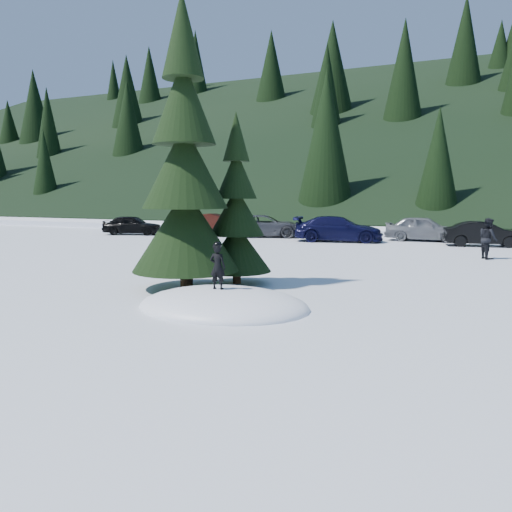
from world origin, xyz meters
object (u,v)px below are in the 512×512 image
at_px(adult_0, 488,238).
at_px(car_2, 265,226).
at_px(car_0, 132,225).
at_px(car_5, 484,234).
at_px(child_skier, 218,267).
at_px(car_1, 216,224).
at_px(spruce_short, 236,218).
at_px(spruce_tall, 185,178).
at_px(car_4, 423,228).
at_px(car_3, 338,229).

xyz_separation_m(adult_0, car_2, (-13.43, 6.55, -0.17)).
distance_m(car_0, car_5, 22.64).
xyz_separation_m(child_skier, adult_0, (6.30, 13.28, -0.14)).
height_order(child_skier, car_5, child_skier).
xyz_separation_m(adult_0, car_1, (-17.72, 7.55, -0.18)).
height_order(spruce_short, car_1, spruce_short).
relative_size(spruce_tall, car_4, 1.91).
xyz_separation_m(child_skier, car_3, (-1.81, 18.55, -0.28)).
bearing_deg(car_2, car_1, 57.41).
xyz_separation_m(car_4, car_5, (3.33, -1.89, -0.09)).
distance_m(car_3, car_5, 7.99).
relative_size(adult_0, car_0, 0.45).
distance_m(spruce_tall, car_5, 19.28).
height_order(spruce_tall, adult_0, spruce_tall).
distance_m(spruce_short, car_0, 21.09).
bearing_deg(adult_0, car_1, 41.25).
bearing_deg(spruce_tall, adult_0, 53.57).
height_order(spruce_tall, car_2, spruce_tall).
xyz_separation_m(car_2, car_5, (13.29, -0.71, -0.06)).
height_order(child_skier, car_1, child_skier).
bearing_deg(adult_0, spruce_short, 117.79).
relative_size(spruce_tall, car_2, 1.63).
relative_size(adult_0, car_3, 0.34).
relative_size(car_1, car_4, 0.97).
height_order(car_0, car_1, car_1).
xyz_separation_m(spruce_short, child_skier, (1.10, -3.30, -1.06)).
distance_m(car_3, car_4, 5.25).
bearing_deg(adult_0, car_5, -24.32).
bearing_deg(spruce_short, car_4, 77.48).
bearing_deg(car_1, car_5, -111.44).
bearing_deg(spruce_tall, child_skier, -42.09).
xyz_separation_m(car_0, car_3, (14.62, 0.84, 0.07)).
bearing_deg(spruce_short, car_3, 92.66).
relative_size(spruce_short, car_0, 1.33).
xyz_separation_m(spruce_short, car_3, (-0.71, 15.25, -1.34)).
bearing_deg(car_1, spruce_short, -165.40).
bearing_deg(child_skier, car_0, -51.07).
bearing_deg(adult_0, car_3, 31.29).
bearing_deg(spruce_short, car_1, 120.49).
xyz_separation_m(child_skier, car_2, (-7.13, 19.83, -0.31)).
relative_size(car_1, car_2, 0.83).
bearing_deg(adult_0, spruce_tall, 117.91).
bearing_deg(car_5, adult_0, 170.98).
bearing_deg(car_2, spruce_short, -179.44).
bearing_deg(car_5, car_1, 74.09).
xyz_separation_m(child_skier, car_5, (6.16, 19.12, -0.36)).
relative_size(adult_0, car_5, 0.44).
xyz_separation_m(spruce_tall, car_0, (-14.33, 15.81, -2.63)).
relative_size(spruce_short, car_4, 1.19).
xyz_separation_m(car_2, car_4, (9.96, 1.18, 0.03)).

